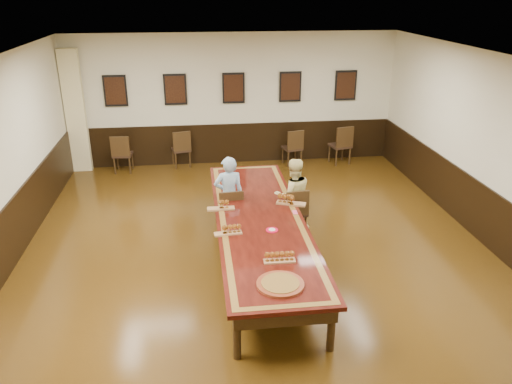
{
  "coord_description": "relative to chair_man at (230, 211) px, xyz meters",
  "views": [
    {
      "loc": [
        -0.95,
        -7.16,
        4.21
      ],
      "look_at": [
        0.0,
        0.5,
        1.0
      ],
      "focal_mm": 35.0,
      "sensor_mm": 36.0,
      "label": 1
    }
  ],
  "objects": [
    {
      "name": "posters",
      "position": [
        0.41,
        3.99,
        1.44
      ],
      "size": [
        6.14,
        0.04,
        0.74
      ],
      "color": "black",
      "rests_on": "wall_back"
    },
    {
      "name": "flight_c",
      "position": [
        -0.11,
        -1.44,
        0.37
      ],
      "size": [
        0.43,
        0.16,
        0.16
      ],
      "color": "olive",
      "rests_on": "conference_table"
    },
    {
      "name": "wainscoting",
      "position": [
        0.41,
        -0.95,
        0.04
      ],
      "size": [
        8.0,
        10.0,
        1.0
      ],
      "color": "black",
      "rests_on": "floor"
    },
    {
      "name": "flight_b",
      "position": [
        0.97,
        -0.47,
        0.38
      ],
      "size": [
        0.52,
        0.32,
        0.19
      ],
      "color": "olive",
      "rests_on": "conference_table"
    },
    {
      "name": "person_woman",
      "position": [
        1.14,
        0.02,
        0.24
      ],
      "size": [
        0.75,
        0.61,
        1.4
      ],
      "primitive_type": "imported",
      "rotation": [
        0.0,
        0.0,
        3.24
      ],
      "color": "#F1E596",
      "rests_on": "floor"
    },
    {
      "name": "conference_table",
      "position": [
        0.41,
        -0.95,
        0.15
      ],
      "size": [
        1.4,
        5.0,
        0.76
      ],
      "color": "black",
      "rests_on": "floor"
    },
    {
      "name": "curtain",
      "position": [
        -3.34,
        3.87,
        0.99
      ],
      "size": [
        0.45,
        0.18,
        2.9
      ],
      "primitive_type": "cube",
      "color": "beige",
      "rests_on": "floor"
    },
    {
      "name": "pink_phone",
      "position": [
        1.01,
        -0.82,
        0.3
      ],
      "size": [
        0.08,
        0.15,
        0.01
      ],
      "primitive_type": "cube",
      "rotation": [
        0.0,
        0.0,
        -0.02
      ],
      "color": "#E64C74",
      "rests_on": "conference_table"
    },
    {
      "name": "floor",
      "position": [
        0.41,
        -0.95,
        -0.47
      ],
      "size": [
        8.0,
        10.0,
        0.02
      ],
      "primitive_type": "cube",
      "color": "black",
      "rests_on": "ground"
    },
    {
      "name": "spare_chair_c",
      "position": [
        1.84,
        3.66,
        0.0
      ],
      "size": [
        0.53,
        0.55,
        0.92
      ],
      "primitive_type": null,
      "rotation": [
        0.0,
        0.0,
        3.37
      ],
      "color": "black",
      "rests_on": "floor"
    },
    {
      "name": "person_man",
      "position": [
        -0.01,
        0.1,
        0.27
      ],
      "size": [
        0.56,
        0.39,
        1.46
      ],
      "primitive_type": "imported",
      "rotation": [
        0.0,
        0.0,
        3.22
      ],
      "color": "#4987B6",
      "rests_on": "floor"
    },
    {
      "name": "carved_platter",
      "position": [
        0.41,
        -2.91,
        0.32
      ],
      "size": [
        0.71,
        0.71,
        0.05
      ],
      "color": "maroon",
      "rests_on": "conference_table"
    },
    {
      "name": "spare_chair_d",
      "position": [
        3.06,
        3.61,
        0.04
      ],
      "size": [
        0.56,
        0.59,
        0.99
      ],
      "primitive_type": null,
      "rotation": [
        0.0,
        0.0,
        3.36
      ],
      "color": "black",
      "rests_on": "floor"
    },
    {
      "name": "flight_d",
      "position": [
        0.5,
        -2.34,
        0.37
      ],
      "size": [
        0.43,
        0.14,
        0.16
      ],
      "color": "olive",
      "rests_on": "conference_table"
    },
    {
      "name": "wall_right",
      "position": [
        4.42,
        -0.95,
        1.14
      ],
      "size": [
        0.02,
        10.0,
        3.2
      ],
      "primitive_type": "cube",
      "color": "beige",
      "rests_on": "floor"
    },
    {
      "name": "chair_man",
      "position": [
        0.0,
        0.0,
        0.0
      ],
      "size": [
        0.46,
        0.5,
        0.91
      ],
      "primitive_type": null,
      "rotation": [
        0.0,
        0.0,
        3.22
      ],
      "color": "black",
      "rests_on": "floor"
    },
    {
      "name": "ceiling",
      "position": [
        0.41,
        -0.95,
        2.75
      ],
      "size": [
        8.0,
        10.0,
        0.02
      ],
      "primitive_type": "cube",
      "color": "white",
      "rests_on": "floor"
    },
    {
      "name": "wall_back",
      "position": [
        0.41,
        4.06,
        1.14
      ],
      "size": [
        8.0,
        0.02,
        3.2
      ],
      "primitive_type": "cube",
      "color": "beige",
      "rests_on": "floor"
    },
    {
      "name": "spare_chair_b",
      "position": [
        -0.93,
        3.87,
        0.01
      ],
      "size": [
        0.53,
        0.56,
        0.93
      ],
      "primitive_type": null,
      "rotation": [
        0.0,
        0.0,
        3.35
      ],
      "color": "black",
      "rests_on": "floor"
    },
    {
      "name": "chair_woman",
      "position": [
        1.15,
        -0.08,
        -0.01
      ],
      "size": [
        0.46,
        0.5,
        0.89
      ],
      "primitive_type": null,
      "rotation": [
        0.0,
        0.0,
        3.24
      ],
      "color": "black",
      "rests_on": "floor"
    },
    {
      "name": "flight_a",
      "position": [
        -0.17,
        -0.54,
        0.37
      ],
      "size": [
        0.46,
        0.14,
        0.17
      ],
      "color": "olive",
      "rests_on": "conference_table"
    },
    {
      "name": "red_plate_grp",
      "position": [
        0.54,
        -1.41,
        0.3
      ],
      "size": [
        0.19,
        0.19,
        0.02
      ],
      "color": "red",
      "rests_on": "conference_table"
    },
    {
      "name": "spare_chair_a",
      "position": [
        -2.32,
        3.64,
        0.01
      ],
      "size": [
        0.47,
        0.51,
        0.94
      ],
      "primitive_type": null,
      "rotation": [
        0.0,
        0.0,
        3.08
      ],
      "color": "black",
      "rests_on": "floor"
    }
  ]
}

